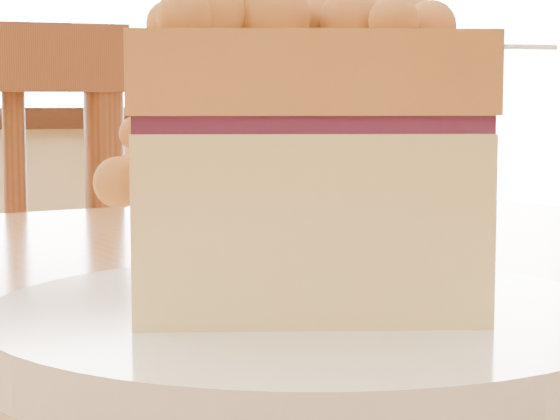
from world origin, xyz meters
name	(u,v)px	position (x,y,z in m)	size (l,w,h in m)	color
entry_door	(480,12)	(2.30, 3.98, 1.20)	(1.08, 0.06, 2.29)	white
plate	(306,334)	(0.19, 0.19, 0.76)	(0.23, 0.23, 0.02)	white
cake_slice	(304,150)	(0.19, 0.19, 0.82)	(0.14, 0.12, 0.11)	#FFD890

